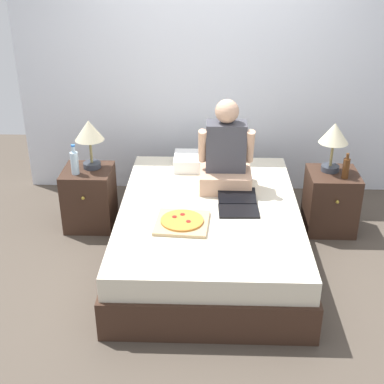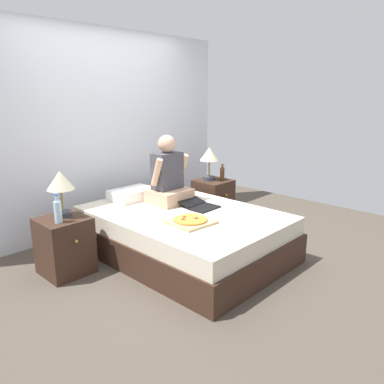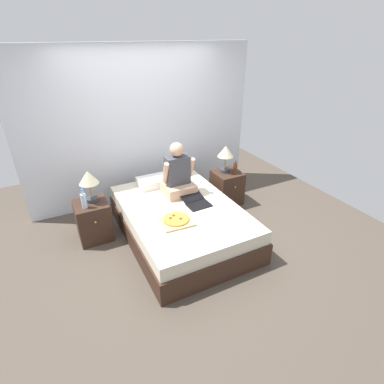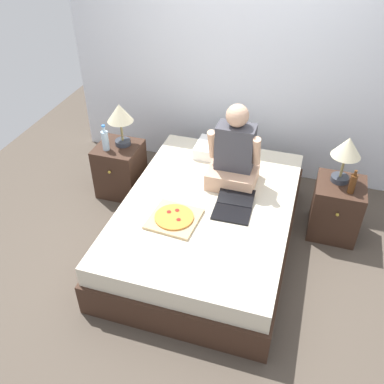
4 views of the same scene
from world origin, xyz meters
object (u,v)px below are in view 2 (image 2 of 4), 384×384
object	(u,v)px
laptop	(200,206)
bed	(184,233)
nightstand_right	(213,200)
beer_bottle	(222,174)
pizza_box	(190,221)
nightstand_left	(65,246)
person_seated	(168,178)
lamp_on_left_nightstand	(60,184)
lamp_on_right_nightstand	(209,156)
water_bottle	(58,211)

from	to	relation	value
laptop	bed	bearing A→B (deg)	173.39
nightstand_right	beer_bottle	distance (m)	0.40
beer_bottle	pizza_box	size ratio (longest dim) A/B	0.54
nightstand_right	beer_bottle	size ratio (longest dim) A/B	2.45
nightstand_left	person_seated	world-z (taller)	person_seated
bed	laptop	size ratio (longest dim) A/B	5.05
lamp_on_left_nightstand	nightstand_left	bearing A→B (deg)	-128.63
lamp_on_right_nightstand	person_seated	world-z (taller)	person_seated
bed	nightstand_left	size ratio (longest dim) A/B	3.80
water_bottle	person_seated	world-z (taller)	person_seated
person_seated	laptop	xyz separation A→B (m)	(0.10, -0.41, -0.27)
water_bottle	lamp_on_left_nightstand	bearing A→B (deg)	49.40
nightstand_left	nightstand_right	size ratio (longest dim) A/B	1.00
nightstand_left	pizza_box	xyz separation A→B (m)	(0.90, -0.83, 0.23)
nightstand_right	laptop	distance (m)	1.07
nightstand_left	beer_bottle	world-z (taller)	beer_bottle
lamp_on_left_nightstand	beer_bottle	xyz separation A→B (m)	(2.25, -0.15, -0.23)
nightstand_right	water_bottle	bearing A→B (deg)	-177.76
water_bottle	beer_bottle	distance (m)	2.37
bed	nightstand_left	distance (m)	1.23
water_bottle	pizza_box	xyz separation A→B (m)	(0.98, -0.74, -0.17)
lamp_on_left_nightstand	laptop	bearing A→B (deg)	-24.94
nightstand_right	pizza_box	size ratio (longest dim) A/B	1.32
beer_bottle	laptop	size ratio (longest dim) A/B	0.54
lamp_on_right_nightstand	laptop	distance (m)	1.11
lamp_on_right_nightstand	pizza_box	xyz separation A→B (m)	(-1.29, -0.88, -0.38)
water_bottle	nightstand_right	xyz separation A→B (m)	(2.30, 0.09, -0.39)
nightstand_left	nightstand_right	world-z (taller)	same
beer_bottle	lamp_on_right_nightstand	bearing A→B (deg)	123.69
nightstand_right	laptop	world-z (taller)	same
bed	person_seated	distance (m)	0.67
nightstand_left	lamp_on_left_nightstand	bearing A→B (deg)	51.37
nightstand_left	water_bottle	world-z (taller)	water_bottle
nightstand_right	beer_bottle	world-z (taller)	beer_bottle
bed	nightstand_right	world-z (taller)	nightstand_right
nightstand_left	beer_bottle	xyz separation A→B (m)	(2.29, -0.10, 0.38)
lamp_on_right_nightstand	person_seated	distance (m)	0.97
pizza_box	water_bottle	bearing A→B (deg)	142.93
lamp_on_left_nightstand	lamp_on_right_nightstand	xyz separation A→B (m)	(2.15, 0.00, 0.00)
person_seated	pizza_box	xyz separation A→B (m)	(-0.34, -0.68, -0.27)
nightstand_right	person_seated	xyz separation A→B (m)	(-0.98, -0.15, 0.50)
bed	nightstand_left	xyz separation A→B (m)	(-1.11, 0.53, 0.04)
nightstand_left	nightstand_right	xyz separation A→B (m)	(2.22, 0.00, 0.00)
nightstand_left	bed	bearing A→B (deg)	-25.47
water_bottle	pizza_box	bearing A→B (deg)	-37.07
bed	beer_bottle	xyz separation A→B (m)	(1.18, 0.43, 0.42)
nightstand_right	laptop	xyz separation A→B (m)	(-0.88, -0.56, 0.23)
nightstand_right	pizza_box	bearing A→B (deg)	-147.72
laptop	pizza_box	world-z (taller)	laptop
nightstand_right	pizza_box	world-z (taller)	nightstand_right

